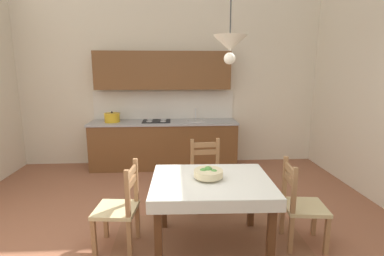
# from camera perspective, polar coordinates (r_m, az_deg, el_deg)

# --- Properties ---
(ground_plane) EXTENTS (6.41, 6.57, 0.10)m
(ground_plane) POSITION_cam_1_polar(r_m,az_deg,el_deg) (3.40, -4.32, -23.00)
(ground_plane) COLOR #935B42
(wall_back) EXTENTS (6.41, 0.12, 4.12)m
(wall_back) POSITION_cam_1_polar(r_m,az_deg,el_deg) (5.85, -4.29, 13.21)
(wall_back) COLOR silver
(wall_back) RESTS_ON ground_plane
(area_rug) EXTENTS (2.10, 1.60, 0.01)m
(area_rug) POSITION_cam_1_polar(r_m,az_deg,el_deg) (3.32, 3.87, -22.80)
(area_rug) COLOR brown
(area_rug) RESTS_ON ground_plane
(kitchen_cabinetry) EXTENTS (2.78, 0.63, 2.20)m
(kitchen_cabinetry) POSITION_cam_1_polar(r_m,az_deg,el_deg) (5.61, -5.57, 0.93)
(kitchen_cabinetry) COLOR brown
(kitchen_cabinetry) RESTS_ON ground_plane
(dining_table) EXTENTS (1.26, 1.02, 0.75)m
(dining_table) POSITION_cam_1_polar(r_m,az_deg,el_deg) (3.11, 3.79, -12.30)
(dining_table) COLOR #56331C
(dining_table) RESTS_ON ground_plane
(dining_chair_tv_side) EXTENTS (0.46, 0.46, 0.93)m
(dining_chair_tv_side) POSITION_cam_1_polar(r_m,az_deg,el_deg) (3.24, -13.94, -15.05)
(dining_chair_tv_side) COLOR #D1BC89
(dining_chair_tv_side) RESTS_ON ground_plane
(dining_chair_kitchen_side) EXTENTS (0.45, 0.45, 0.93)m
(dining_chair_kitchen_side) POSITION_cam_1_polar(r_m,az_deg,el_deg) (4.03, 2.84, -9.34)
(dining_chair_kitchen_side) COLOR #D1BC89
(dining_chair_kitchen_side) RESTS_ON ground_plane
(dining_chair_window_side) EXTENTS (0.47, 0.47, 0.93)m
(dining_chair_window_side) POSITION_cam_1_polar(r_m,az_deg,el_deg) (3.41, 20.50, -14.06)
(dining_chair_window_side) COLOR #D1BC89
(dining_chair_window_side) RESTS_ON ground_plane
(fruit_bowl) EXTENTS (0.30, 0.30, 0.12)m
(fruit_bowl) POSITION_cam_1_polar(r_m,az_deg,el_deg) (3.05, 3.21, -8.82)
(fruit_bowl) COLOR beige
(fruit_bowl) RESTS_ON dining_table
(pendant_lamp) EXTENTS (0.32, 0.32, 0.80)m
(pendant_lamp) POSITION_cam_1_polar(r_m,az_deg,el_deg) (2.83, 7.42, 15.96)
(pendant_lamp) COLOR black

